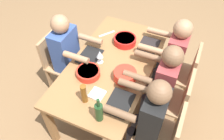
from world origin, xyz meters
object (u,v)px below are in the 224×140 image
beer_bottle (84,94)px  diner_far_right (149,116)px  serving_bowl_salad (88,72)px  napkin_stack (97,94)px  diner_far_center (162,82)px  serving_bowl_fruit (125,40)px  dining_table (112,69)px  wine_bottle (99,112)px  diner_far_left (172,55)px  diner_near_center (68,52)px  chair_far_center (174,99)px  chair_far_right (164,134)px  chair_near_center (59,60)px  wine_glass (100,55)px  serving_bowl_greens (125,75)px  chair_far_left (183,72)px

beer_bottle → diner_far_right: bearing=100.3°
serving_bowl_salad → napkin_stack: bearing=45.9°
diner_far_center → beer_bottle: diner_far_center is taller
diner_far_right → serving_bowl_fruit: (-0.85, -0.58, 0.09)m
dining_table → diner_far_center: bearing=90.0°
diner_far_center → wine_bottle: diner_far_center is taller
dining_table → diner_far_right: diner_far_right is taller
diner_far_left → napkin_stack: bearing=-30.2°
diner_near_center → chair_far_center: diner_near_center is taller
diner_far_center → napkin_stack: bearing=-49.2°
chair_far_right → beer_bottle: beer_bottle is taller
chair_far_center → napkin_stack: bearing=-57.2°
chair_far_center → diner_far_center: (-0.00, -0.18, 0.21)m
diner_far_left → serving_bowl_fruit: bearing=-83.0°
diner_near_center → chair_near_center: bearing=-90.0°
diner_far_right → chair_far_center: (-0.46, 0.18, -0.21)m
dining_table → chair_far_right: size_ratio=1.97×
chair_far_right → wine_bottle: bearing=-68.5°
diner_far_center → wine_glass: 0.73m
chair_far_right → wine_glass: 1.06m
serving_bowl_greens → beer_bottle: 0.49m
diner_far_center → chair_far_center: bearing=90.0°
chair_near_center → diner_far_right: bearing=71.2°
diner_far_right → serving_bowl_fruit: diner_far_right is taller
diner_far_right → napkin_stack: bearing=-89.6°
serving_bowl_salad → chair_near_center: bearing=-113.5°
chair_far_right → serving_bowl_fruit: 1.18m
chair_far_left → diner_far_right: bearing=-11.3°
diner_far_right → napkin_stack: 0.54m
diner_far_center → serving_bowl_fruit: (-0.39, -0.58, 0.09)m
diner_far_left → serving_bowl_greens: size_ratio=5.04×
serving_bowl_greens → chair_near_center: bearing=-98.9°
serving_bowl_fruit → dining_table: bearing=-0.2°
serving_bowl_fruit → wine_bottle: (1.08, 0.18, 0.06)m
wine_bottle → chair_far_left: bearing=153.1°
napkin_stack → wine_bottle: bearing=30.7°
wine_bottle → napkin_stack: size_ratio=2.07×
dining_table → serving_bowl_salad: bearing=-31.1°
diner_near_center → diner_far_right: 1.26m
diner_far_left → wine_glass: bearing=-55.2°
chair_far_left → chair_far_center: bearing=0.0°
chair_far_right → chair_far_left: bearing=180.0°
chair_near_center → chair_far_right: same height
beer_bottle → chair_far_left: bearing=142.3°
diner_far_center → wine_glass: (0.04, -0.71, 0.16)m
wine_glass → napkin_stack: (0.43, 0.18, -0.10)m
diner_far_left → napkin_stack: size_ratio=8.57×
wine_bottle → napkin_stack: 0.28m
wine_bottle → serving_bowl_greens: bearing=176.2°
chair_far_left → wine_glass: wine_glass is taller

